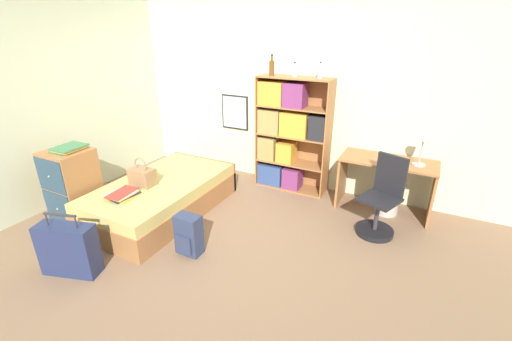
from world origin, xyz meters
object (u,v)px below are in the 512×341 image
waste_bin (387,203)px  backpack (189,235)px  bottle_green (272,68)px  desk_lamp (426,144)px  magazine_pile_on_dresser (69,148)px  bookcase (286,134)px  bottle_clear (320,72)px  desk_chair (380,209)px  dresser (73,185)px  desk (386,176)px  suitcase (69,249)px  handbag (142,176)px  bed (163,196)px  book_stack_on_bed (122,194)px  bottle_brown (295,71)px

waste_bin → backpack: bearing=-133.3°
bottle_green → desk_lamp: 2.15m
magazine_pile_on_dresser → bookcase: bearing=45.7°
bookcase → bottle_clear: bottle_clear is taller
bookcase → desk_chair: size_ratio=1.74×
dresser → desk_lamp: desk_lamp is taller
dresser → bookcase: 2.85m
backpack → desk_chair: bearing=37.9°
desk → desk_chair: size_ratio=1.24×
magazine_pile_on_dresser → suitcase: bearing=-42.4°
suitcase → dresser: bearing=140.2°
bottle_clear → waste_bin: size_ratio=0.74×
handbag → desk_lamp: 3.39m
bed → desk_lamp: 3.27m
book_stack_on_bed → dresser: (-0.76, -0.08, -0.01)m
bookcase → dresser: bearing=-134.2°
book_stack_on_bed → bottle_green: bottle_green is taller
bottle_green → desk_lamp: bottle_green is taller
suitcase → desk: desk is taller
suitcase → desk_lamp: (2.87, 2.65, 0.72)m
suitcase → backpack: (0.83, 0.77, -0.04)m
dresser → backpack: size_ratio=1.99×
waste_bin → desk: bearing=141.3°
desk_chair → dresser: bearing=-158.2°
bottle_brown → magazine_pile_on_dresser: bearing=-135.7°
magazine_pile_on_dresser → desk_chair: 3.68m
handbag → bookcase: bearing=52.5°
suitcase → bottle_clear: 3.46m
suitcase → backpack: 1.13m
desk → backpack: 2.54m
bed → waste_bin: (2.59, 1.27, -0.08)m
bed → magazine_pile_on_dresser: 1.22m
book_stack_on_bed → suitcase: 0.84m
book_stack_on_bed → bed: bearing=79.7°
bottle_green → desk_lamp: (2.01, -0.07, -0.74)m
bottle_clear → waste_bin: (1.06, -0.16, -1.56)m
desk_chair → backpack: desk_chair is taller
suitcase → backpack: size_ratio=1.47×
bottle_green → backpack: bottle_green is taller
bottle_clear → bookcase: bearing=-178.1°
bottle_green → magazine_pile_on_dresser: bearing=-131.4°
backpack → waste_bin: bearing=46.7°
suitcase → desk_chair: desk_chair is taller
bottle_green → backpack: size_ratio=0.63×
desk_chair → backpack: size_ratio=2.08×
bottle_brown → desk: bearing=-3.5°
bottle_green → desk_chair: bottle_green is taller
handbag → backpack: handbag is taller
book_stack_on_bed → bookcase: bearing=58.2°
book_stack_on_bed → magazine_pile_on_dresser: 0.86m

